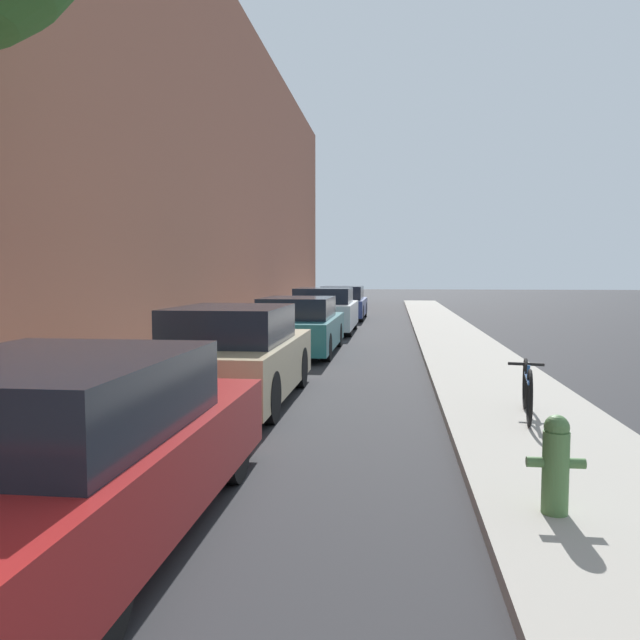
# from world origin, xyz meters

# --- Properties ---
(ground_plane) EXTENTS (120.00, 120.00, 0.00)m
(ground_plane) POSITION_xyz_m (0.00, 16.00, 0.00)
(ground_plane) COLOR #28282B
(sidewalk_left) EXTENTS (2.00, 52.00, 0.12)m
(sidewalk_left) POSITION_xyz_m (-2.90, 16.00, 0.06)
(sidewalk_left) COLOR #9E998E
(sidewalk_left) RESTS_ON ground
(sidewalk_right) EXTENTS (2.00, 52.00, 0.12)m
(sidewalk_right) POSITION_xyz_m (2.90, 16.00, 0.06)
(sidewalk_right) COLOR #9E998E
(sidewalk_right) RESTS_ON ground
(building_facade_left) EXTENTS (0.70, 52.00, 10.80)m
(building_facade_left) POSITION_xyz_m (-4.25, 16.00, 5.40)
(building_facade_left) COLOR #9E604C
(building_facade_left) RESTS_ON ground
(parked_car_red) EXTENTS (1.88, 4.18, 1.31)m
(parked_car_red) POSITION_xyz_m (-0.99, 5.37, 0.62)
(parked_car_red) COLOR black
(parked_car_red) RESTS_ON ground
(parked_car_champagne) EXTENTS (1.71, 3.96, 1.39)m
(parked_car_champagne) POSITION_xyz_m (-1.02, 10.06, 0.66)
(parked_car_champagne) COLOR black
(parked_car_champagne) RESTS_ON ground
(parked_car_teal) EXTENTS (1.76, 4.21, 1.31)m
(parked_car_teal) POSITION_xyz_m (-0.93, 15.64, 0.62)
(parked_car_teal) COLOR black
(parked_car_teal) RESTS_ON ground
(parked_car_silver) EXTENTS (1.90, 4.02, 1.41)m
(parked_car_silver) POSITION_xyz_m (-0.91, 20.72, 0.68)
(parked_car_silver) COLOR black
(parked_car_silver) RESTS_ON ground
(parked_car_navy) EXTENTS (1.79, 4.44, 1.35)m
(parked_car_navy) POSITION_xyz_m (-0.79, 26.45, 0.65)
(parked_car_navy) COLOR black
(parked_car_navy) RESTS_ON ground
(fire_hydrant) EXTENTS (0.41, 0.19, 0.72)m
(fire_hydrant) POSITION_xyz_m (2.43, 5.99, 0.49)
(fire_hydrant) COLOR #47703D
(fire_hydrant) RESTS_ON sidewalk_right
(bicycle) EXTENTS (0.44, 1.59, 0.65)m
(bicycle) POSITION_xyz_m (2.87, 9.08, 0.46)
(bicycle) COLOR black
(bicycle) RESTS_ON sidewalk_right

